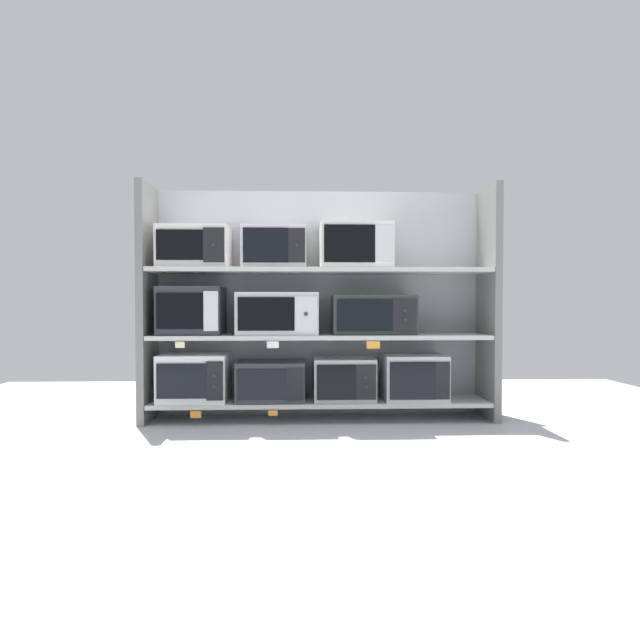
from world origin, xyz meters
TOP-DOWN VIEW (x-y plane):
  - ground at (0.00, -1.00)m, footprint 6.32×6.00m
  - back_panel at (0.00, 0.22)m, footprint 2.52×0.04m
  - upright_left at (-1.19, 0.00)m, footprint 0.05×0.41m
  - upright_right at (1.19, 0.00)m, footprint 0.05×0.41m
  - shelf_0 at (0.00, 0.00)m, footprint 2.32×0.41m
  - microwave_0 at (-0.87, -0.00)m, footprint 0.46×0.41m
  - microwave_1 at (-0.34, -0.00)m, footprint 0.47×0.38m
  - microwave_2 at (0.17, -0.00)m, footprint 0.42×0.39m
  - microwave_3 at (0.65, -0.00)m, footprint 0.43×0.42m
  - price_tag_0 at (-0.83, -0.21)m, footprint 0.07×0.00m
  - price_tag_1 at (-0.32, -0.21)m, footprint 0.06×0.00m
  - shelf_1 at (0.00, 0.00)m, footprint 2.32×0.41m
  - microwave_4 at (-0.89, -0.00)m, footprint 0.43×0.37m
  - microwave_5 at (-0.29, -0.00)m, footprint 0.56×0.40m
  - microwave_6 at (0.37, -0.00)m, footprint 0.57×0.36m
  - price_tag_2 at (-0.93, -0.21)m, footprint 0.06×0.00m
  - price_tag_3 at (-0.32, -0.21)m, footprint 0.08×0.00m
  - price_tag_4 at (0.35, -0.21)m, footprint 0.09×0.00m
  - shelf_2 at (0.00, 0.00)m, footprint 2.32×0.41m
  - microwave_7 at (-0.86, -0.00)m, footprint 0.47×0.38m
  - microwave_8 at (-0.31, -0.00)m, footprint 0.43×0.39m
  - microwave_9 at (0.24, -0.00)m, footprint 0.49×0.41m

SIDE VIEW (x-z plane):
  - ground at x=0.00m, z-range -0.02..0.00m
  - price_tag_0 at x=-0.83m, z-range 0.06..0.10m
  - price_tag_1 at x=-0.32m, z-range 0.07..0.10m
  - shelf_0 at x=0.00m, z-range 0.11..0.14m
  - microwave_1 at x=-0.34m, z-range 0.14..0.41m
  - microwave_2 at x=0.17m, z-range 0.14..0.43m
  - microwave_3 at x=0.65m, z-range 0.14..0.45m
  - microwave_0 at x=-0.87m, z-range 0.14..0.46m
  - price_tag_4 at x=0.35m, z-range 0.51..0.56m
  - price_tag_3 at x=-0.32m, z-range 0.51..0.56m
  - price_tag_2 at x=-0.93m, z-range 0.52..0.56m
  - shelf_1 at x=0.00m, z-range 0.56..0.59m
  - microwave_6 at x=0.37m, z-range 0.59..0.87m
  - microwave_5 at x=-0.29m, z-range 0.59..0.89m
  - microwave_4 at x=-0.89m, z-range 0.59..0.92m
  - back_panel at x=0.00m, z-range 0.00..1.63m
  - upright_left at x=-1.19m, z-range 0.00..1.63m
  - upright_right at x=1.19m, z-range 0.00..1.63m
  - shelf_2 at x=0.00m, z-range 1.02..1.05m
  - microwave_8 at x=-0.31m, z-range 1.05..1.33m
  - microwave_7 at x=-0.86m, z-range 1.05..1.34m
  - microwave_9 at x=0.24m, z-range 1.05..1.36m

